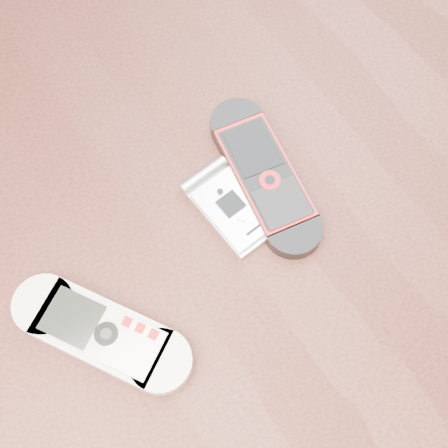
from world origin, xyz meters
TOP-DOWN VIEW (x-y plane):
  - ground at (0.00, 0.00)m, footprint 4.00×4.00m
  - table at (0.00, 0.00)m, footprint 1.20×0.80m
  - nokia_white at (-0.13, -0.02)m, footprint 0.13×0.16m
  - nokia_black_red at (0.06, 0.02)m, footprint 0.08×0.17m
  - motorola_razr at (0.02, 0.01)m, footprint 0.05×0.10m

SIDE VIEW (x-z plane):
  - ground at x=0.00m, z-range 0.00..0.00m
  - table at x=0.00m, z-range 0.27..1.02m
  - motorola_razr at x=0.02m, z-range 0.75..0.76m
  - nokia_black_red at x=0.06m, z-range 0.75..0.77m
  - nokia_white at x=-0.13m, z-range 0.75..0.77m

